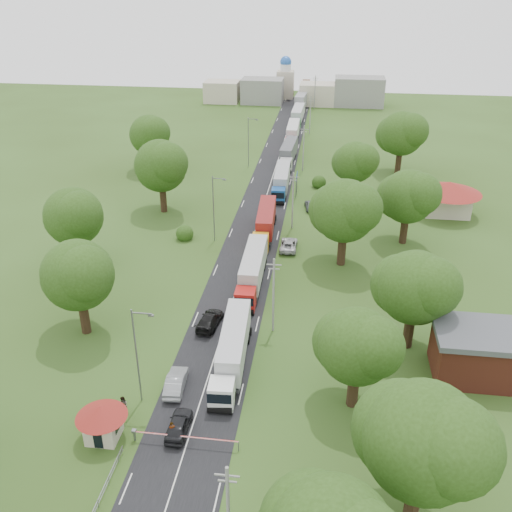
% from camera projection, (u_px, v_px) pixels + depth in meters
% --- Properties ---
extents(ground, '(260.00, 260.00, 0.00)m').
position_uv_depth(ground, '(235.00, 295.00, 70.42)').
color(ground, '#2E4617').
rests_on(ground, ground).
extents(road, '(8.00, 200.00, 0.04)m').
position_uv_depth(road, '(256.00, 229.00, 88.08)').
color(road, black).
rests_on(road, ground).
extents(boom_barrier, '(9.22, 0.35, 1.18)m').
position_uv_depth(boom_barrier, '(170.00, 436.00, 48.10)').
color(boom_barrier, slate).
rests_on(boom_barrier, ground).
extents(guard_booth, '(4.40, 4.40, 3.45)m').
position_uv_depth(guard_booth, '(102.00, 418.00, 48.21)').
color(guard_booth, beige).
rests_on(guard_booth, ground).
extents(info_sign, '(0.12, 3.10, 4.10)m').
position_uv_depth(info_sign, '(297.00, 180.00, 99.34)').
color(info_sign, slate).
rests_on(info_sign, ground).
extents(pole_1, '(1.60, 0.24, 9.00)m').
position_uv_depth(pole_1, '(274.00, 294.00, 61.47)').
color(pole_1, gray).
rests_on(pole_1, ground).
extents(pole_2, '(1.60, 0.24, 9.00)m').
position_uv_depth(pole_2, '(293.00, 200.00, 86.18)').
color(pole_2, gray).
rests_on(pole_2, ground).
extents(pole_3, '(1.60, 0.24, 9.00)m').
position_uv_depth(pole_3, '(303.00, 148.00, 110.90)').
color(pole_3, gray).
rests_on(pole_3, ground).
extents(pole_4, '(1.60, 0.24, 9.00)m').
position_uv_depth(pole_4, '(310.00, 114.00, 135.62)').
color(pole_4, gray).
rests_on(pole_4, ground).
extents(pole_5, '(1.60, 0.24, 9.00)m').
position_uv_depth(pole_5, '(315.00, 91.00, 160.33)').
color(pole_5, gray).
rests_on(pole_5, ground).
extents(lamp_0, '(2.03, 0.22, 10.00)m').
position_uv_depth(lamp_0, '(138.00, 352.00, 50.87)').
color(lamp_0, slate).
rests_on(lamp_0, ground).
extents(lamp_1, '(2.03, 0.22, 10.00)m').
position_uv_depth(lamp_1, '(214.00, 206.00, 81.76)').
color(lamp_1, slate).
rests_on(lamp_1, ground).
extents(lamp_2, '(2.03, 0.22, 10.00)m').
position_uv_depth(lamp_2, '(249.00, 140.00, 112.66)').
color(lamp_2, slate).
rests_on(lamp_2, ground).
extents(tree_1, '(9.60, 9.60, 12.05)m').
position_uv_depth(tree_1, '(423.00, 439.00, 38.41)').
color(tree_1, '#382616').
rests_on(tree_1, ground).
extents(tree_2, '(8.00, 8.00, 10.10)m').
position_uv_depth(tree_2, '(357.00, 345.00, 50.02)').
color(tree_2, '#382616').
rests_on(tree_2, ground).
extents(tree_3, '(8.80, 8.80, 11.07)m').
position_uv_depth(tree_3, '(415.00, 287.00, 57.87)').
color(tree_3, '#382616').
rests_on(tree_3, ground).
extents(tree_4, '(9.60, 9.60, 12.05)m').
position_uv_depth(tree_4, '(345.00, 210.00, 74.31)').
color(tree_4, '#382616').
rests_on(tree_4, ground).
extents(tree_5, '(8.80, 8.80, 11.07)m').
position_uv_depth(tree_5, '(408.00, 196.00, 80.59)').
color(tree_5, '#382616').
rests_on(tree_5, ground).
extents(tree_6, '(8.00, 8.00, 10.10)m').
position_uv_depth(tree_6, '(355.00, 162.00, 96.69)').
color(tree_6, '#382616').
rests_on(tree_6, ground).
extents(tree_7, '(9.60, 9.60, 12.05)m').
position_uv_depth(tree_7, '(402.00, 133.00, 108.33)').
color(tree_7, '#382616').
rests_on(tree_7, ground).
extents(tree_10, '(8.80, 8.80, 11.07)m').
position_uv_depth(tree_10, '(78.00, 274.00, 60.20)').
color(tree_10, '#382616').
rests_on(tree_10, ground).
extents(tree_11, '(8.80, 8.80, 11.07)m').
position_uv_depth(tree_11, '(74.00, 216.00, 74.26)').
color(tree_11, '#382616').
rests_on(tree_11, ground).
extents(tree_12, '(9.60, 9.60, 12.05)m').
position_uv_depth(tree_12, '(161.00, 165.00, 90.94)').
color(tree_12, '#382616').
rests_on(tree_12, ground).
extents(tree_13, '(8.80, 8.80, 11.07)m').
position_uv_depth(tree_13, '(150.00, 135.00, 109.80)').
color(tree_13, '#382616').
rests_on(tree_13, ground).
extents(house_brick, '(8.60, 6.60, 5.20)m').
position_uv_depth(house_brick, '(477.00, 353.00, 55.58)').
color(house_brick, maroon).
rests_on(house_brick, ground).
extents(house_cream, '(10.08, 10.08, 5.80)m').
position_uv_depth(house_cream, '(448.00, 193.00, 91.74)').
color(house_cream, beige).
rests_on(house_cream, ground).
extents(distant_town, '(52.00, 8.00, 8.00)m').
position_uv_depth(distant_town, '(299.00, 92.00, 165.86)').
color(distant_town, gray).
rests_on(distant_town, ground).
extents(church, '(5.00, 5.00, 12.30)m').
position_uv_depth(church, '(285.00, 80.00, 172.60)').
color(church, beige).
rests_on(church, ground).
extents(truck_0, '(3.02, 14.12, 3.90)m').
position_uv_depth(truck_0, '(233.00, 349.00, 57.05)').
color(truck_0, white).
rests_on(truck_0, ground).
extents(truck_1, '(2.63, 14.30, 3.96)m').
position_uv_depth(truck_1, '(252.00, 270.00, 71.75)').
color(truck_1, '#B01714').
rests_on(truck_1, ground).
extents(truck_2, '(2.95, 13.96, 3.86)m').
position_uv_depth(truck_2, '(265.00, 222.00, 85.27)').
color(truck_2, gold).
rests_on(truck_2, ground).
extents(truck_3, '(2.67, 13.88, 3.84)m').
position_uv_depth(truck_3, '(282.00, 180.00, 101.90)').
color(truck_3, '#184A90').
rests_on(truck_3, ground).
extents(truck_4, '(2.99, 14.14, 3.91)m').
position_uv_depth(truck_4, '(288.00, 153.00, 116.63)').
color(truck_4, '#AFAFAF').
rests_on(truck_4, ground).
extents(truck_5, '(2.56, 14.27, 3.96)m').
position_uv_depth(truck_5, '(293.00, 133.00, 130.38)').
color(truck_5, maroon).
rests_on(truck_5, ground).
extents(truck_6, '(2.72, 14.41, 3.99)m').
position_uv_depth(truck_6, '(297.00, 116.00, 145.28)').
color(truck_6, '#246037').
rests_on(truck_6, ground).
extents(truck_7, '(3.39, 15.46, 4.27)m').
position_uv_depth(truck_7, '(302.00, 101.00, 160.61)').
color(truck_7, silver).
rests_on(truck_7, ground).
extents(truck_8, '(2.69, 14.04, 3.89)m').
position_uv_depth(truck_8, '(306.00, 89.00, 176.99)').
color(truck_8, olive).
rests_on(truck_8, ground).
extents(car_lane_front, '(1.83, 4.46, 1.52)m').
position_uv_depth(car_lane_front, '(179.00, 425.00, 49.45)').
color(car_lane_front, black).
rests_on(car_lane_front, ground).
extents(car_lane_mid, '(2.00, 4.90, 1.58)m').
position_uv_depth(car_lane_mid, '(176.00, 382.00, 54.49)').
color(car_lane_mid, gray).
rests_on(car_lane_mid, ground).
extents(car_lane_rear, '(2.72, 5.41, 1.51)m').
position_uv_depth(car_lane_rear, '(210.00, 320.00, 64.05)').
color(car_lane_rear, black).
rests_on(car_lane_rear, ground).
extents(car_verge_near, '(2.35, 5.09, 1.42)m').
position_uv_depth(car_verge_near, '(289.00, 245.00, 81.48)').
color(car_verge_near, '#B5B5B5').
rests_on(car_verge_near, ground).
extents(car_verge_far, '(2.46, 4.55, 1.47)m').
position_uv_depth(car_verge_far, '(311.00, 205.00, 94.82)').
color(car_verge_far, slate).
rests_on(car_verge_far, ground).
extents(pedestrian_near, '(0.79, 0.66, 1.85)m').
position_uv_depth(pedestrian_near, '(173.00, 432.00, 48.52)').
color(pedestrian_near, gray).
rests_on(pedestrian_near, ground).
extents(pedestrian_booth, '(1.12, 1.15, 1.87)m').
position_uv_depth(pedestrian_booth, '(123.00, 406.00, 51.33)').
color(pedestrian_booth, gray).
rests_on(pedestrian_booth, ground).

